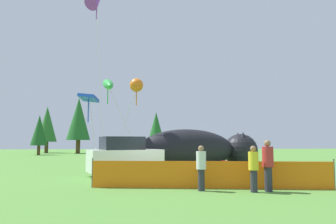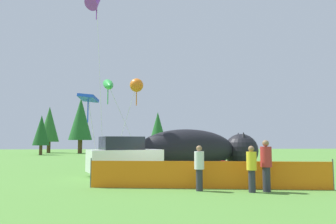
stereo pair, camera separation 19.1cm
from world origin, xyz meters
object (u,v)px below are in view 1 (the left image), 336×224
at_px(inflatable_cat, 199,151).
at_px(kite_blue_box, 89,99).
at_px(folding_chair, 227,167).
at_px(spectator_in_grey_shirt, 254,167).
at_px(kite_green_fish, 108,84).
at_px(kite_orange_flower, 136,85).
at_px(spectator_in_black_shirt, 268,163).
at_px(parked_car, 124,157).
at_px(spectator_in_red_shirt, 201,166).

relative_size(inflatable_cat, kite_blue_box, 2.00).
relative_size(folding_chair, spectator_in_grey_shirt, 0.51).
bearing_deg(folding_chair, kite_green_fish, 108.26).
distance_m(folding_chair, kite_orange_flower, 7.92).
bearing_deg(spectator_in_black_shirt, parked_car, 133.35).
relative_size(spectator_in_black_shirt, kite_orange_flower, 0.33).
distance_m(spectator_in_black_shirt, kite_orange_flower, 11.02).
bearing_deg(spectator_in_black_shirt, kite_orange_flower, 119.16).
bearing_deg(kite_green_fish, kite_orange_flower, -10.39).
distance_m(folding_chair, spectator_in_red_shirt, 4.80).
bearing_deg(spectator_in_red_shirt, spectator_in_grey_shirt, -15.47).
relative_size(spectator_in_red_shirt, kite_green_fish, 0.27).
distance_m(folding_chair, spectator_in_black_shirt, 4.72).
distance_m(spectator_in_black_shirt, spectator_in_grey_shirt, 0.61).
height_order(folding_chair, inflatable_cat, inflatable_cat).
relative_size(spectator_in_red_shirt, spectator_in_black_shirt, 0.89).
bearing_deg(folding_chair, spectator_in_grey_shirt, -130.75).
relative_size(spectator_in_grey_shirt, kite_green_fish, 0.27).
xyz_separation_m(spectator_in_red_shirt, kite_green_fish, (-4.32, 8.75, 4.57)).
height_order(spectator_in_grey_shirt, kite_orange_flower, kite_orange_flower).
bearing_deg(inflatable_cat, parked_car, -160.39).
bearing_deg(folding_chair, kite_orange_flower, 101.21).
bearing_deg(kite_orange_flower, parked_car, -101.33).
bearing_deg(spectator_in_black_shirt, folding_chair, 93.39).
bearing_deg(kite_blue_box, folding_chair, -8.20).
xyz_separation_m(parked_car, spectator_in_red_shirt, (3.09, -5.44, -0.09)).
bearing_deg(kite_blue_box, spectator_in_black_shirt, -37.50).
xyz_separation_m(spectator_in_red_shirt, kite_blue_box, (-5.01, 5.30, 3.16)).
relative_size(spectator_in_red_shirt, kite_blue_box, 0.39).
distance_m(parked_car, spectator_in_grey_shirt, 7.73).
height_order(parked_car, inflatable_cat, inflatable_cat).
xyz_separation_m(parked_car, kite_blue_box, (-1.92, -0.14, 3.07)).
relative_size(parked_car, spectator_in_black_shirt, 2.20).
height_order(spectator_in_black_shirt, kite_blue_box, kite_blue_box).
xyz_separation_m(parked_car, spectator_in_grey_shirt, (4.94, -5.95, -0.10)).
bearing_deg(parked_car, folding_chair, -32.23).
bearing_deg(inflatable_cat, kite_orange_flower, 170.92).
relative_size(spectator_in_black_shirt, kite_green_fish, 0.31).
bearing_deg(folding_chair, kite_blue_box, 134.78).
xyz_separation_m(spectator_in_black_shirt, spectator_in_grey_shirt, (-0.59, -0.09, -0.12)).
xyz_separation_m(spectator_in_grey_shirt, kite_green_fish, (-6.17, 9.26, 4.57)).
xyz_separation_m(spectator_in_red_shirt, spectator_in_grey_shirt, (1.85, -0.51, -0.00)).
relative_size(parked_car, kite_green_fish, 0.68).
bearing_deg(folding_chair, spectator_in_black_shirt, -123.63).
xyz_separation_m(spectator_in_red_shirt, kite_orange_flower, (-2.49, 8.42, 4.47)).
distance_m(spectator_in_grey_shirt, kite_green_fish, 12.03).
distance_m(spectator_in_red_shirt, kite_orange_flower, 9.85).
height_order(parked_car, spectator_in_red_shirt, parked_car).
xyz_separation_m(inflatable_cat, kite_blue_box, (-6.62, -3.77, 2.88)).
bearing_deg(folding_chair, inflatable_cat, 59.49).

